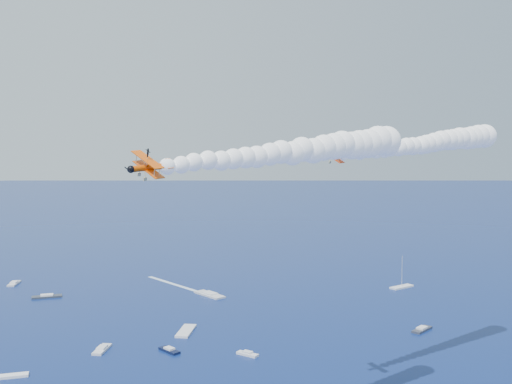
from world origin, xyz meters
name	(u,v)px	position (x,y,z in m)	size (l,w,h in m)	color
biplane_lead	(332,155)	(24.56, 35.41, 58.34)	(6.62, 7.43, 4.48)	red
biplane_trail	(150,167)	(-19.66, 13.46, 56.98)	(7.31, 8.20, 4.94)	#DF4C04
smoke_trail_lead	(420,144)	(52.68, 42.47, 60.54)	(56.74, 18.97, 10.71)	white
smoke_trail_trail	(292,152)	(8.28, 21.23, 59.18)	(56.40, 20.25, 10.71)	white
spectator_boats	(125,334)	(-8.95, 109.21, 0.35)	(215.60, 173.09, 0.70)	white
boat_wakes	(45,357)	(-33.34, 97.74, 0.03)	(122.71, 186.50, 0.04)	white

